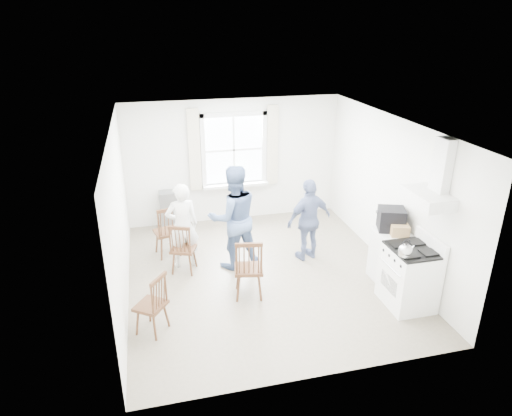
{
  "coord_description": "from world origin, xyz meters",
  "views": [
    {
      "loc": [
        -1.75,
        -6.57,
        4.07
      ],
      "look_at": [
        -0.09,
        0.2,
        1.17
      ],
      "focal_mm": 32.0,
      "sensor_mm": 36.0,
      "label": 1
    }
  ],
  "objects_px": {
    "windsor_chair_c": "(156,298)",
    "person_right": "(309,220)",
    "person_mid": "(234,217)",
    "low_cabinet": "(390,256)",
    "windsor_chair_b": "(249,264)",
    "gas_stove": "(409,276)",
    "windsor_chair_a": "(168,227)",
    "stereo_stack": "(391,219)",
    "person_left": "(182,226)"
  },
  "relations": [
    {
      "from": "windsor_chair_c",
      "to": "windsor_chair_b",
      "type": "bearing_deg",
      "value": 19.64
    },
    {
      "from": "stereo_stack",
      "to": "person_right",
      "type": "relative_size",
      "value": 0.34
    },
    {
      "from": "windsor_chair_b",
      "to": "person_left",
      "type": "xyz_separation_m",
      "value": [
        -0.88,
        1.3,
        0.15
      ]
    },
    {
      "from": "person_mid",
      "to": "gas_stove",
      "type": "bearing_deg",
      "value": 135.58
    },
    {
      "from": "gas_stove",
      "to": "windsor_chair_c",
      "type": "height_order",
      "value": "gas_stove"
    },
    {
      "from": "windsor_chair_b",
      "to": "person_left",
      "type": "distance_m",
      "value": 1.58
    },
    {
      "from": "low_cabinet",
      "to": "person_right",
      "type": "relative_size",
      "value": 0.59
    },
    {
      "from": "low_cabinet",
      "to": "person_mid",
      "type": "distance_m",
      "value": 2.68
    },
    {
      "from": "low_cabinet",
      "to": "person_mid",
      "type": "bearing_deg",
      "value": 155.2
    },
    {
      "from": "stereo_stack",
      "to": "windsor_chair_a",
      "type": "xyz_separation_m",
      "value": [
        -3.49,
        1.62,
        -0.47
      ]
    },
    {
      "from": "windsor_chair_a",
      "to": "person_right",
      "type": "bearing_deg",
      "value": -14.73
    },
    {
      "from": "windsor_chair_c",
      "to": "person_left",
      "type": "distance_m",
      "value": 1.9
    },
    {
      "from": "windsor_chair_c",
      "to": "person_mid",
      "type": "xyz_separation_m",
      "value": [
        1.4,
        1.61,
        0.37
      ]
    },
    {
      "from": "windsor_chair_c",
      "to": "person_mid",
      "type": "relative_size",
      "value": 0.49
    },
    {
      "from": "gas_stove",
      "to": "windsor_chair_c",
      "type": "xyz_separation_m",
      "value": [
        -3.73,
        0.2,
        0.07
      ]
    },
    {
      "from": "low_cabinet",
      "to": "person_mid",
      "type": "height_order",
      "value": "person_mid"
    },
    {
      "from": "windsor_chair_a",
      "to": "windsor_chair_b",
      "type": "height_order",
      "value": "windsor_chair_b"
    },
    {
      "from": "windsor_chair_a",
      "to": "low_cabinet",
      "type": "bearing_deg",
      "value": -25.86
    },
    {
      "from": "low_cabinet",
      "to": "person_left",
      "type": "height_order",
      "value": "person_left"
    },
    {
      "from": "person_mid",
      "to": "person_right",
      "type": "height_order",
      "value": "person_mid"
    },
    {
      "from": "person_left",
      "to": "person_mid",
      "type": "height_order",
      "value": "person_mid"
    },
    {
      "from": "gas_stove",
      "to": "windsor_chair_b",
      "type": "relative_size",
      "value": 1.09
    },
    {
      "from": "person_mid",
      "to": "low_cabinet",
      "type": "bearing_deg",
      "value": 148.62
    },
    {
      "from": "gas_stove",
      "to": "low_cabinet",
      "type": "height_order",
      "value": "gas_stove"
    },
    {
      "from": "person_left",
      "to": "person_mid",
      "type": "xyz_separation_m",
      "value": [
        0.87,
        -0.2,
        0.15
      ]
    },
    {
      "from": "gas_stove",
      "to": "low_cabinet",
      "type": "bearing_deg",
      "value": 84.32
    },
    {
      "from": "windsor_chair_c",
      "to": "low_cabinet",
      "type": "bearing_deg",
      "value": 7.53
    },
    {
      "from": "low_cabinet",
      "to": "person_right",
      "type": "xyz_separation_m",
      "value": [
        -1.04,
        1.05,
        0.31
      ]
    },
    {
      "from": "person_left",
      "to": "person_right",
      "type": "bearing_deg",
      "value": 166.96
    },
    {
      "from": "gas_stove",
      "to": "person_right",
      "type": "height_order",
      "value": "person_right"
    },
    {
      "from": "windsor_chair_a",
      "to": "windsor_chair_c",
      "type": "height_order",
      "value": "windsor_chair_a"
    },
    {
      "from": "gas_stove",
      "to": "windsor_chair_a",
      "type": "distance_m",
      "value": 4.18
    },
    {
      "from": "gas_stove",
      "to": "windsor_chair_b",
      "type": "distance_m",
      "value": 2.42
    },
    {
      "from": "stereo_stack",
      "to": "person_left",
      "type": "height_order",
      "value": "person_left"
    },
    {
      "from": "windsor_chair_c",
      "to": "person_left",
      "type": "xyz_separation_m",
      "value": [
        0.54,
        1.81,
        0.21
      ]
    },
    {
      "from": "person_left",
      "to": "stereo_stack",
      "type": "bearing_deg",
      "value": 152.9
    },
    {
      "from": "low_cabinet",
      "to": "windsor_chair_a",
      "type": "relative_size",
      "value": 0.9
    },
    {
      "from": "windsor_chair_a",
      "to": "person_right",
      "type": "height_order",
      "value": "person_right"
    },
    {
      "from": "windsor_chair_c",
      "to": "person_right",
      "type": "distance_m",
      "value": 3.17
    },
    {
      "from": "windsor_chair_c",
      "to": "person_left",
      "type": "relative_size",
      "value": 0.59
    },
    {
      "from": "gas_stove",
      "to": "stereo_stack",
      "type": "height_order",
      "value": "stereo_stack"
    },
    {
      "from": "gas_stove",
      "to": "person_right",
      "type": "relative_size",
      "value": 0.74
    },
    {
      "from": "gas_stove",
      "to": "low_cabinet",
      "type": "xyz_separation_m",
      "value": [
        0.07,
        0.7,
        -0.03
      ]
    },
    {
      "from": "low_cabinet",
      "to": "windsor_chair_c",
      "type": "xyz_separation_m",
      "value": [
        -3.8,
        -0.5,
        0.11
      ]
    },
    {
      "from": "windsor_chair_b",
      "to": "windsor_chair_c",
      "type": "height_order",
      "value": "windsor_chair_b"
    },
    {
      "from": "windsor_chair_b",
      "to": "person_left",
      "type": "relative_size",
      "value": 0.67
    },
    {
      "from": "stereo_stack",
      "to": "windsor_chair_c",
      "type": "bearing_deg",
      "value": -171.31
    },
    {
      "from": "low_cabinet",
      "to": "windsor_chair_b",
      "type": "relative_size",
      "value": 0.88
    },
    {
      "from": "windsor_chair_a",
      "to": "windsor_chair_c",
      "type": "bearing_deg",
      "value": -97.94
    },
    {
      "from": "low_cabinet",
      "to": "windsor_chair_a",
      "type": "distance_m",
      "value": 3.89
    }
  ]
}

